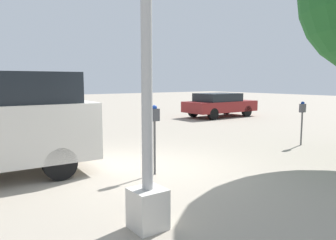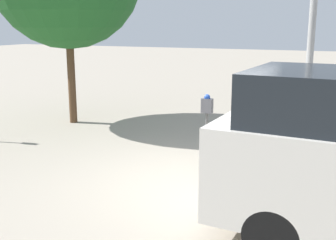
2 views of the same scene
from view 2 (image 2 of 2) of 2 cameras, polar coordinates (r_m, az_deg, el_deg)
ground_plane at (r=7.55m, az=3.50°, el=-8.16°), size 80.00×80.00×0.00m
parking_meter_near at (r=7.60m, az=5.28°, el=0.59°), size 0.20×0.12×1.49m
lamp_post at (r=9.22m, az=18.54°, el=6.59°), size 0.44×0.44×5.94m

